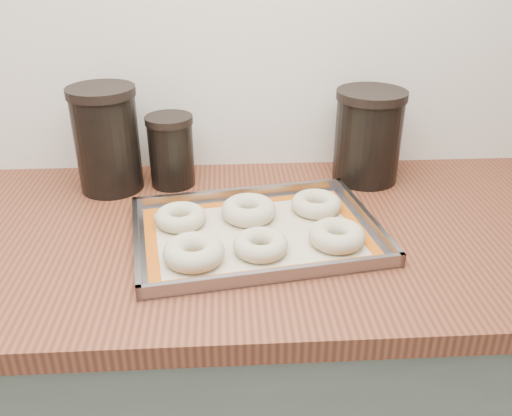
{
  "coord_description": "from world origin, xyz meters",
  "views": [
    {
      "loc": [
        -0.07,
        0.74,
        1.43
      ],
      "look_at": [
        -0.02,
        1.64,
        0.96
      ],
      "focal_mm": 38.0,
      "sensor_mm": 36.0,
      "label": 1
    }
  ],
  "objects": [
    {
      "name": "bagel_front_right",
      "position": [
        0.13,
        1.59,
        0.92
      ],
      "size": [
        0.13,
        0.13,
        0.04
      ],
      "primitive_type": "torus",
      "rotation": [
        0.0,
        0.0,
        0.26
      ],
      "color": "#BFB394",
      "rests_on": "baking_mat"
    },
    {
      "name": "bagel_front_mid",
      "position": [
        -0.01,
        1.57,
        0.92
      ],
      "size": [
        0.12,
        0.12,
        0.03
      ],
      "primitive_type": "torus",
      "rotation": [
        0.0,
        0.0,
        0.2
      ],
      "color": "#BFB394",
      "rests_on": "baking_mat"
    },
    {
      "name": "cabinet",
      "position": [
        0.0,
        1.68,
        0.43
      ],
      "size": [
        3.0,
        0.65,
        0.86
      ],
      "primitive_type": "cube",
      "color": "slate",
      "rests_on": "floor"
    },
    {
      "name": "canister_left",
      "position": [
        -0.33,
        1.88,
        1.02
      ],
      "size": [
        0.15,
        0.15,
        0.23
      ],
      "color": "black",
      "rests_on": "countertop"
    },
    {
      "name": "baking_mat",
      "position": [
        -0.02,
        1.64,
        0.9
      ],
      "size": [
        0.46,
        0.35,
        0.0
      ],
      "rotation": [
        0.0,
        0.0,
        0.16
      ],
      "color": "#C6B793",
      "rests_on": "baking_tray"
    },
    {
      "name": "countertop",
      "position": [
        0.0,
        1.68,
        0.88
      ],
      "size": [
        3.06,
        0.68,
        0.04
      ],
      "primitive_type": "cube",
      "color": "brown",
      "rests_on": "cabinet"
    },
    {
      "name": "bagel_back_right",
      "position": [
        0.11,
        1.73,
        0.92
      ],
      "size": [
        0.11,
        0.11,
        0.03
      ],
      "primitive_type": "torus",
      "rotation": [
        0.0,
        0.0,
        -0.08
      ],
      "color": "#BFB394",
      "rests_on": "baking_mat"
    },
    {
      "name": "bagel_back_mid",
      "position": [
        -0.03,
        1.7,
        0.92
      ],
      "size": [
        0.13,
        0.13,
        0.04
      ],
      "primitive_type": "torus",
      "rotation": [
        0.0,
        0.0,
        -0.17
      ],
      "color": "#BFB394",
      "rests_on": "baking_mat"
    },
    {
      "name": "canister_right",
      "position": [
        0.25,
        1.89,
        1.01
      ],
      "size": [
        0.16,
        0.16,
        0.21
      ],
      "color": "black",
      "rests_on": "countertop"
    },
    {
      "name": "baking_tray",
      "position": [
        -0.02,
        1.64,
        0.91
      ],
      "size": [
        0.51,
        0.4,
        0.03
      ],
      "rotation": [
        0.0,
        0.0,
        0.16
      ],
      "color": "gray",
      "rests_on": "countertop"
    },
    {
      "name": "bagel_front_left",
      "position": [
        -0.13,
        1.55,
        0.92
      ],
      "size": [
        0.14,
        0.14,
        0.04
      ],
      "primitive_type": "torus",
      "rotation": [
        0.0,
        0.0,
        0.41
      ],
      "color": "#BFB394",
      "rests_on": "baking_mat"
    },
    {
      "name": "bagel_back_left",
      "position": [
        -0.17,
        1.69,
        0.92
      ],
      "size": [
        0.1,
        0.1,
        0.03
      ],
      "primitive_type": "torus",
      "rotation": [
        0.0,
        0.0,
        0.04
      ],
      "color": "#BFB394",
      "rests_on": "baking_mat"
    },
    {
      "name": "canister_mid",
      "position": [
        -0.2,
        1.89,
        0.98
      ],
      "size": [
        0.11,
        0.11,
        0.16
      ],
      "color": "black",
      "rests_on": "countertop"
    }
  ]
}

